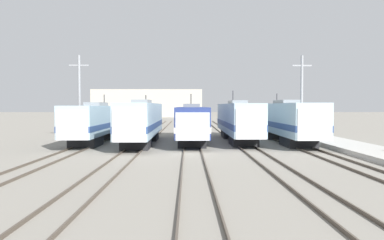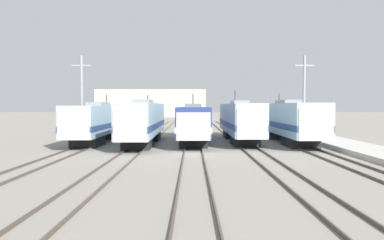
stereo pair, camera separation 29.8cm
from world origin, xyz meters
The scene contains 15 objects.
ground_plane centered at (0.00, 0.00, 0.00)m, with size 400.00×400.00×0.00m, color gray.
rail_pair_far_left centered at (-9.80, 0.00, 0.07)m, with size 1.50×120.00×0.15m.
rail_pair_center_left centered at (-4.90, 0.00, 0.07)m, with size 1.51×120.00×0.15m.
rail_pair_center centered at (0.00, 0.00, 0.07)m, with size 1.51×120.00×0.15m.
rail_pair_center_right centered at (4.90, 0.00, 0.07)m, with size 1.51×120.00×0.15m.
rail_pair_far_right centered at (9.80, 0.00, 0.07)m, with size 1.50×120.00×0.15m.
locomotive_far_left centered at (-9.80, 8.30, 2.12)m, with size 2.89×16.56×5.04m.
locomotive_center_left centered at (-4.90, 6.36, 2.24)m, with size 2.86×16.48×4.92m.
locomotive_center centered at (0.00, 8.57, 2.05)m, with size 3.02×17.85×5.14m.
locomotive_center_right centered at (4.90, 9.30, 2.22)m, with size 2.85×17.42×5.53m.
locomotive_far_right centered at (9.80, 8.23, 2.24)m, with size 3.08×17.84×5.16m.
catenary_tower_left centered at (-12.54, 12.15, 4.93)m, with size 2.18×0.30×9.42m.
catenary_tower_right centered at (12.50, 12.15, 4.93)m, with size 2.18×0.30×9.42m.
platform centered at (13.90, 0.00, 0.20)m, with size 4.00×120.00×0.39m.
depot_building centered at (-14.05, 100.78, 4.65)m, with size 36.99×13.32×9.30m.
Camera 2 is at (-0.11, -29.97, 3.74)m, focal length 35.00 mm.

